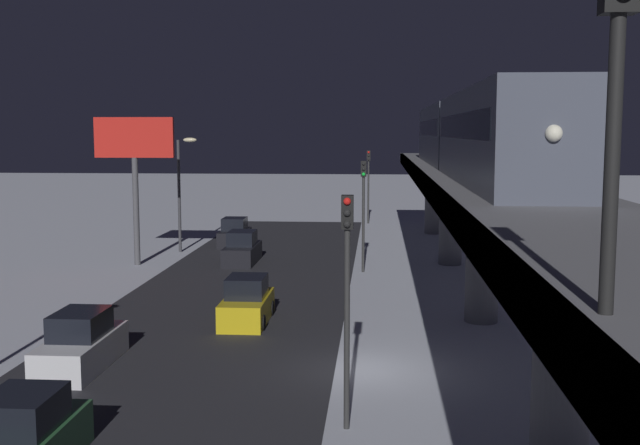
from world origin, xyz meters
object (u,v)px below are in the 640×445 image
Objects in this scene: traffic_light_near at (347,277)px; traffic_light_far at (368,176)px; rail_signal at (618,51)px; sedan_yellow at (247,304)px; sedan_green at (24,441)px; commercial_billboard at (134,152)px; sedan_black at (242,250)px; traffic_light_mid at (363,200)px; sedan_white at (81,345)px; subway_train at (469,134)px; sedan_black_2 at (235,234)px.

traffic_light_far is (0.00, -47.37, 0.00)m from traffic_light_near.
rail_signal reaches higher than traffic_light_far.
sedan_yellow is (7.91, -23.67, -8.10)m from rail_signal.
sedan_green is 0.47× the size of commercial_billboard.
sedan_black is 8.65m from traffic_light_mid.
sedan_black is at bearing -168.85° from commercial_billboard.
traffic_light_mid is (-9.30, -18.87, 3.40)m from sedan_white.
rail_signal is at bearing 104.81° from traffic_light_near.
subway_train is 5.76× the size of traffic_light_near.
traffic_light_far reaches higher than sedan_white.
sedan_white is 11.01m from traffic_light_near.
commercial_billboard reaches higher than sedan_black.
sedan_green is 0.66× the size of traffic_light_mid.
sedan_black is 0.72× the size of traffic_light_near.
rail_signal is 0.86× the size of sedan_white.
traffic_light_near is at bearing 90.00° from traffic_light_mid.
traffic_light_mid is at bearing 160.57° from sedan_black.
subway_train is 13.92m from sedan_yellow.
sedan_black is 29.69m from sedan_green.
commercial_billboard is at bearing -5.91° from traffic_light_mid.
traffic_light_mid reaches higher than sedan_green.
sedan_black_2 is 0.63× the size of traffic_light_mid.
subway_train is 20.23m from commercial_billboard.
traffic_light_mid is (3.21, -35.81, -4.68)m from rail_signal.
commercial_billboard is at bearing 62.25° from sedan_black_2.
sedan_white is at bearing -27.36° from traffic_light_near.
sedan_yellow is 17.37m from commercial_billboard.
rail_signal reaches higher than subway_train.
commercial_billboard is (4.42, 8.40, 6.03)m from sedan_black_2.
sedan_black_2 is at bearing -74.49° from traffic_light_near.
sedan_black_2 is (4.60, -21.96, 0.01)m from sedan_yellow.
rail_signal is 40.94m from commercial_billboard.
traffic_light_mid is at bearing -46.52° from subway_train.
sedan_yellow is 22.44m from sedan_black_2.
sedan_green is at bearing 102.33° from commercial_billboard.
sedan_yellow and sedan_black_2 have the same top height.
sedan_white is at bearing 102.29° from commercial_billboard.
rail_signal is 0.87× the size of sedan_black.
traffic_light_far is (5.24, -29.21, -3.74)m from subway_train.
rail_signal is 40.72m from sedan_black.
subway_train is 8.77× the size of sedan_green.
sedan_yellow is at bearing 101.83° from sedan_black_2.
commercial_billboard is (13.72, -25.11, 2.63)m from traffic_light_near.
sedan_green is at bearing 74.50° from traffic_light_mid.
sedan_green is at bearing 81.59° from traffic_light_far.
sedan_green is at bearing -39.30° from rail_signal.
sedan_white is 0.73× the size of traffic_light_far.
sedan_yellow is at bearing -124.33° from sedan_white.
sedan_yellow is (9.94, 6.61, -7.15)m from subway_train.
sedan_black is 7.40m from sedan_black_2.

